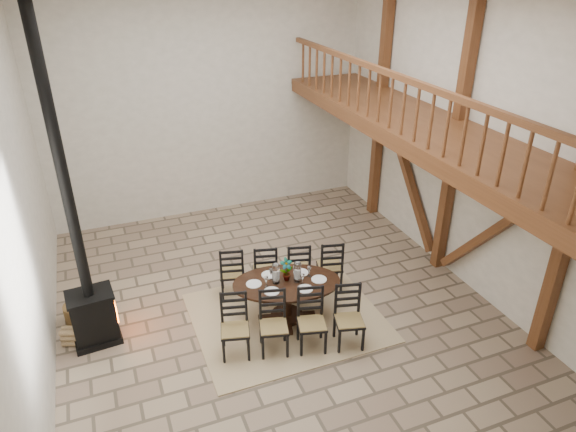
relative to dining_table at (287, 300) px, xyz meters
name	(u,v)px	position (x,y,z in m)	size (l,w,h in m)	color
ground	(274,303)	(-0.07, 0.44, -0.37)	(8.00, 8.00, 0.00)	#998266
room_shell	(344,127)	(1.12, 0.44, 2.65)	(7.02, 8.02, 5.01)	silver
rug	(287,317)	(0.00, 0.00, -0.36)	(3.00, 2.50, 0.02)	tan
dining_table	(287,300)	(0.00, 0.00, 0.00)	(2.56, 2.41, 1.12)	black
wood_stove	(86,281)	(-2.94, 0.57, 0.75)	(0.72, 0.58, 5.00)	black
log_basket	(79,312)	(-3.19, 1.20, -0.20)	(0.47, 0.47, 0.39)	brown
log_stack	(72,336)	(-3.31, 0.63, -0.21)	(0.34, 0.29, 0.30)	tan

